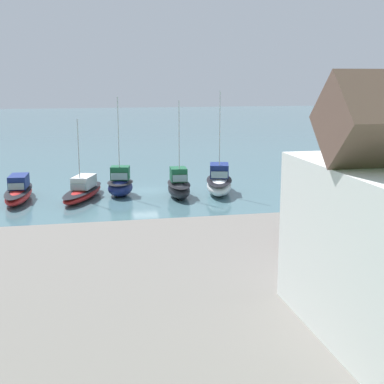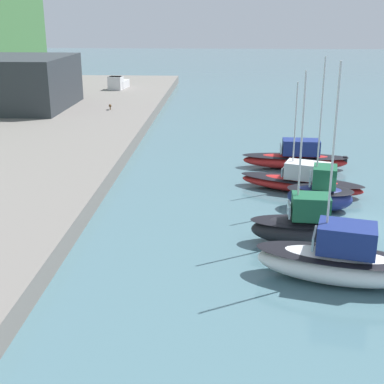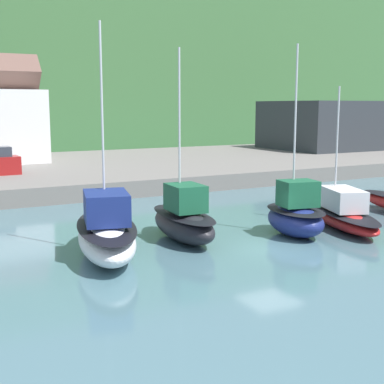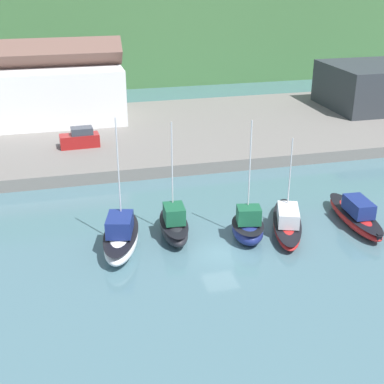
{
  "view_description": "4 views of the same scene",
  "coord_description": "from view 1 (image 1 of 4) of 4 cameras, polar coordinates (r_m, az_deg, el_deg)",
  "views": [
    {
      "loc": [
        6.01,
        52.55,
        11.12
      ],
      "look_at": [
        -2.72,
        10.09,
        1.91
      ],
      "focal_mm": 50.0,
      "sensor_mm": 36.0,
      "label": 1
    },
    {
      "loc": [
        -29.59,
        7.73,
        11.89
      ],
      "look_at": [
        1.39,
        9.49,
        1.42
      ],
      "focal_mm": 50.0,
      "sensor_mm": 36.0,
      "label": 2
    },
    {
      "loc": [
        -14.42,
        -19.29,
        6.49
      ],
      "look_at": [
        -1.16,
        5.48,
        1.95
      ],
      "focal_mm": 50.0,
      "sensor_mm": 36.0,
      "label": 3
    },
    {
      "loc": [
        -10.52,
        -33.02,
        19.91
      ],
      "look_at": [
        -0.52,
        6.66,
        2.17
      ],
      "focal_mm": 50.0,
      "sensor_mm": 36.0,
      "label": 4
    }
  ],
  "objects": [
    {
      "name": "moored_boat_4",
      "position": [
        52.16,
        -17.99,
        0.04
      ],
      "size": [
        2.62,
        8.5,
        2.35
      ],
      "rotation": [
        0.0,
        0.0,
        -0.05
      ],
      "color": "red",
      "rests_on": "ground_plane"
    },
    {
      "name": "moored_boat_3",
      "position": [
        51.51,
        -11.55,
        0.14
      ],
      "size": [
        5.03,
        8.88,
        7.54
      ],
      "rotation": [
        0.0,
        0.0,
        -0.35
      ],
      "color": "red",
      "rests_on": "ground_plane"
    },
    {
      "name": "moored_boat_2",
      "position": [
        52.19,
        -7.66,
        0.79
      ],
      "size": [
        3.19,
        4.52,
        9.47
      ],
      "rotation": [
        0.0,
        0.0,
        -0.19
      ],
      "color": "navy",
      "rests_on": "ground_plane"
    },
    {
      "name": "ground_plane",
      "position": [
        54.05,
        -4.98,
        0.08
      ],
      "size": [
        320.0,
        320.0,
        0.0
      ],
      "primitive_type": "plane",
      "color": "#476B75"
    },
    {
      "name": "moored_boat_1",
      "position": [
        51.13,
        -1.42,
        0.63
      ],
      "size": [
        2.44,
        5.83,
        9.2
      ],
      "rotation": [
        0.0,
        0.0,
        -0.06
      ],
      "color": "black",
      "rests_on": "ground_plane"
    },
    {
      "name": "quay_promenade",
      "position": [
        26.56,
        2.47,
        -11.31
      ],
      "size": [
        132.07,
        26.69,
        1.23
      ],
      "color": "slate",
      "rests_on": "ground_plane"
    },
    {
      "name": "moored_boat_0",
      "position": [
        52.86,
        2.91,
        1.03
      ],
      "size": [
        4.22,
        7.81,
        10.01
      ],
      "rotation": [
        0.0,
        0.0,
        -0.25
      ],
      "color": "white",
      "rests_on": "ground_plane"
    },
    {
      "name": "parked_car_0",
      "position": [
        33.51,
        15.04,
        -3.95
      ],
      "size": [
        4.28,
        1.99,
        2.16
      ],
      "rotation": [
        0.0,
        0.0,
        1.62
      ],
      "color": "maroon",
      "rests_on": "quay_promenade"
    }
  ]
}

